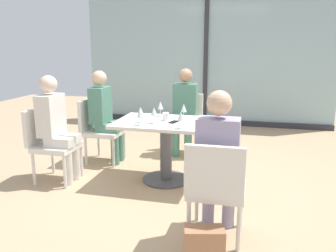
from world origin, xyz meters
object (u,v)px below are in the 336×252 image
(person_near_window, at_px, (184,108))
(wine_glass_1, at_px, (184,108))
(person_front_right, at_px, (218,157))
(coffee_cup, at_px, (166,116))
(chair_side_end, at_px, (49,140))
(person_far_left, at_px, (105,112))
(wine_glass_4, at_px, (181,116))
(handbag_0, at_px, (204,245))
(wine_glass_3, at_px, (160,106))
(cell_phone_on_table, at_px, (174,122))
(dining_table_main, at_px, (166,138))
(wine_glass_2, at_px, (154,112))
(wine_glass_5, at_px, (140,111))
(chair_near_window, at_px, (186,120))
(chair_front_right, at_px, (216,185))
(person_side_end, at_px, (56,124))
(wine_glass_0, at_px, (140,114))
(chair_far_left, at_px, (98,126))

(person_near_window, xyz_separation_m, wine_glass_1, (0.18, -0.93, 0.16))
(person_front_right, height_order, coffee_cup, person_front_right)
(chair_side_end, distance_m, person_far_left, 0.89)
(wine_glass_4, xyz_separation_m, coffee_cup, (-0.26, 0.36, -0.09))
(person_near_window, distance_m, handbag_0, 2.74)
(chair_side_end, distance_m, wine_glass_3, 1.39)
(wine_glass_4, bearing_deg, cell_phone_on_table, 117.23)
(dining_table_main, height_order, chair_side_end, chair_side_end)
(coffee_cup, bearing_deg, wine_glass_4, -54.63)
(dining_table_main, bearing_deg, coffee_cup, 107.34)
(wine_glass_2, bearing_deg, wine_glass_3, 95.37)
(coffee_cup, bearing_deg, wine_glass_1, 29.22)
(wine_glass_5, bearing_deg, person_far_left, 139.28)
(chair_side_end, xyz_separation_m, handbag_0, (2.03, -1.20, -0.36))
(wine_glass_1, bearing_deg, chair_side_end, -162.77)
(chair_near_window, distance_m, coffee_cup, 1.18)
(wine_glass_4, xyz_separation_m, handbag_0, (0.44, -1.20, -0.72))
(person_far_left, relative_size, coffee_cup, 14.00)
(person_front_right, relative_size, wine_glass_1, 6.81)
(wine_glass_3, height_order, handbag_0, wine_glass_3)
(chair_front_right, bearing_deg, person_side_end, 155.79)
(wine_glass_0, bearing_deg, handbag_0, -53.91)
(dining_table_main, distance_m, wine_glass_5, 0.45)
(person_side_end, bearing_deg, coffee_cup, 16.61)
(dining_table_main, distance_m, chair_near_window, 1.20)
(wine_glass_5, bearing_deg, chair_side_end, -171.27)
(coffee_cup, height_order, cell_phone_on_table, coffee_cup)
(chair_side_end, relative_size, wine_glass_2, 4.70)
(cell_phone_on_table, bearing_deg, person_front_right, -44.37)
(person_far_left, relative_size, wine_glass_0, 6.81)
(wine_glass_2, relative_size, wine_glass_3, 1.00)
(coffee_cup, xyz_separation_m, handbag_0, (0.70, -1.56, -0.64))
(chair_front_right, height_order, handbag_0, chair_front_right)
(chair_near_window, distance_m, person_side_end, 1.96)
(wine_glass_1, xyz_separation_m, coffee_cup, (-0.19, -0.11, -0.09))
(chair_far_left, relative_size, person_near_window, 0.69)
(chair_far_left, relative_size, wine_glass_4, 4.70)
(wine_glass_0, xyz_separation_m, wine_glass_1, (0.40, 0.43, 0.00))
(chair_far_left, height_order, chair_near_window, same)
(person_front_right, xyz_separation_m, coffee_cup, (-0.74, 1.14, 0.08))
(chair_near_window, height_order, wine_glass_1, wine_glass_1)
(chair_near_window, height_order, cell_phone_on_table, chair_near_window)
(wine_glass_2, distance_m, wine_glass_4, 0.39)
(wine_glass_3, bearing_deg, person_front_right, -57.51)
(dining_table_main, bearing_deg, cell_phone_on_table, -19.07)
(chair_side_end, bearing_deg, person_side_end, 0.00)
(wine_glass_4, bearing_deg, handbag_0, -69.83)
(wine_glass_4, distance_m, coffee_cup, 0.45)
(handbag_0, bearing_deg, coffee_cup, 100.57)
(chair_near_window, relative_size, person_far_left, 0.69)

